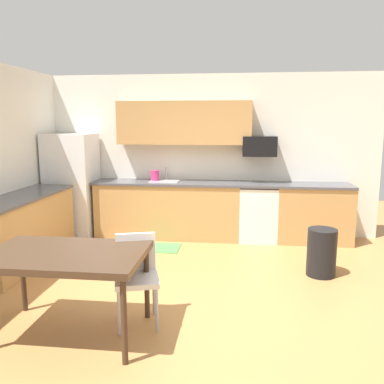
{
  "coord_description": "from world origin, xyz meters",
  "views": [
    {
      "loc": [
        0.61,
        -4.16,
        1.9
      ],
      "look_at": [
        0.0,
        1.0,
        1.0
      ],
      "focal_mm": 37.41,
      "sensor_mm": 36.0,
      "label": 1
    }
  ],
  "objects_px": {
    "kettle": "(155,176)",
    "oven_range": "(258,212)",
    "microwave": "(259,146)",
    "refrigerator": "(72,185)",
    "trash_bin": "(322,252)",
    "dining_table": "(65,259)",
    "chair_near_table": "(136,271)"
  },
  "relations": [
    {
      "from": "microwave",
      "to": "dining_table",
      "type": "distance_m",
      "value": 3.89
    },
    {
      "from": "dining_table",
      "to": "oven_range",
      "type": "bearing_deg",
      "value": 60.47
    },
    {
      "from": "kettle",
      "to": "microwave",
      "type": "bearing_deg",
      "value": 1.67
    },
    {
      "from": "trash_bin",
      "to": "oven_range",
      "type": "bearing_deg",
      "value": 115.91
    },
    {
      "from": "oven_range",
      "to": "dining_table",
      "type": "height_order",
      "value": "oven_range"
    },
    {
      "from": "refrigerator",
      "to": "chair_near_table",
      "type": "distance_m",
      "value": 3.41
    },
    {
      "from": "microwave",
      "to": "chair_near_table",
      "type": "relative_size",
      "value": 0.64
    },
    {
      "from": "dining_table",
      "to": "chair_near_table",
      "type": "height_order",
      "value": "chair_near_table"
    },
    {
      "from": "dining_table",
      "to": "refrigerator",
      "type": "bearing_deg",
      "value": 112.04
    },
    {
      "from": "dining_table",
      "to": "microwave",
      "type": "bearing_deg",
      "value": 61.21
    },
    {
      "from": "microwave",
      "to": "dining_table",
      "type": "xyz_separation_m",
      "value": [
        -1.83,
        -3.34,
        -0.81
      ]
    },
    {
      "from": "trash_bin",
      "to": "kettle",
      "type": "distance_m",
      "value": 2.98
    },
    {
      "from": "refrigerator",
      "to": "oven_range",
      "type": "height_order",
      "value": "refrigerator"
    },
    {
      "from": "oven_range",
      "to": "trash_bin",
      "type": "bearing_deg",
      "value": -64.09
    },
    {
      "from": "dining_table",
      "to": "kettle",
      "type": "xyz_separation_m",
      "value": [
        0.12,
        3.29,
        0.3
      ]
    },
    {
      "from": "oven_range",
      "to": "trash_bin",
      "type": "height_order",
      "value": "oven_range"
    },
    {
      "from": "dining_table",
      "to": "kettle",
      "type": "relative_size",
      "value": 7.0
    },
    {
      "from": "chair_near_table",
      "to": "kettle",
      "type": "bearing_deg",
      "value": 98.48
    },
    {
      "from": "dining_table",
      "to": "kettle",
      "type": "distance_m",
      "value": 3.3
    },
    {
      "from": "microwave",
      "to": "trash_bin",
      "type": "xyz_separation_m",
      "value": [
        0.73,
        -1.6,
        -1.23
      ]
    },
    {
      "from": "chair_near_table",
      "to": "kettle",
      "type": "relative_size",
      "value": 4.25
    },
    {
      "from": "kettle",
      "to": "oven_range",
      "type": "bearing_deg",
      "value": -1.67
    },
    {
      "from": "microwave",
      "to": "oven_range",
      "type": "bearing_deg",
      "value": -90.0
    },
    {
      "from": "microwave",
      "to": "dining_table",
      "type": "relative_size",
      "value": 0.39
    },
    {
      "from": "refrigerator",
      "to": "microwave",
      "type": "relative_size",
      "value": 3.19
    },
    {
      "from": "refrigerator",
      "to": "kettle",
      "type": "height_order",
      "value": "refrigerator"
    },
    {
      "from": "refrigerator",
      "to": "trash_bin",
      "type": "distance_m",
      "value": 4.13
    },
    {
      "from": "oven_range",
      "to": "microwave",
      "type": "xyz_separation_m",
      "value": [
        -0.0,
        0.1,
        1.07
      ]
    },
    {
      "from": "dining_table",
      "to": "kettle",
      "type": "bearing_deg",
      "value": 87.97
    },
    {
      "from": "refrigerator",
      "to": "chair_near_table",
      "type": "relative_size",
      "value": 2.03
    },
    {
      "from": "microwave",
      "to": "kettle",
      "type": "distance_m",
      "value": 1.79
    },
    {
      "from": "refrigerator",
      "to": "dining_table",
      "type": "bearing_deg",
      "value": -67.96
    }
  ]
}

